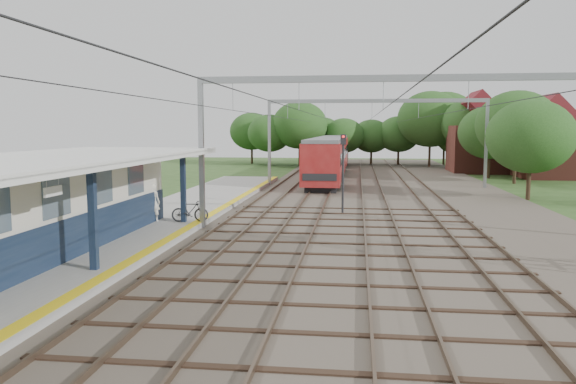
{
  "coord_description": "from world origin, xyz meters",
  "views": [
    {
      "loc": [
        2.12,
        -10.08,
        4.67
      ],
      "look_at": [
        -1.23,
        16.89,
        1.6
      ],
      "focal_mm": 35.0,
      "sensor_mm": 36.0,
      "label": 1
    }
  ],
  "objects_px": {
    "person": "(153,202)",
    "signal_post": "(343,164)",
    "bicycle": "(190,211)",
    "train": "(332,154)"
  },
  "relations": [
    {
      "from": "bicycle",
      "to": "train",
      "type": "distance_m",
      "value": 32.26
    },
    {
      "from": "bicycle",
      "to": "train",
      "type": "height_order",
      "value": "train"
    },
    {
      "from": "person",
      "to": "signal_post",
      "type": "relative_size",
      "value": 0.4
    },
    {
      "from": "person",
      "to": "bicycle",
      "type": "height_order",
      "value": "person"
    },
    {
      "from": "bicycle",
      "to": "signal_post",
      "type": "distance_m",
      "value": 8.88
    },
    {
      "from": "bicycle",
      "to": "train",
      "type": "xyz_separation_m",
      "value": [
        5.1,
        31.83,
        1.25
      ]
    },
    {
      "from": "train",
      "to": "signal_post",
      "type": "height_order",
      "value": "signal_post"
    },
    {
      "from": "person",
      "to": "signal_post",
      "type": "height_order",
      "value": "signal_post"
    },
    {
      "from": "person",
      "to": "signal_post",
      "type": "distance_m",
      "value": 10.26
    },
    {
      "from": "person",
      "to": "train",
      "type": "height_order",
      "value": "train"
    }
  ]
}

